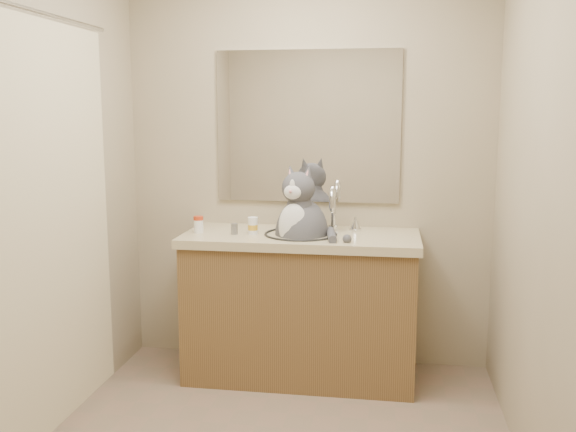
% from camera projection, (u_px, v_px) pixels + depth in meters
% --- Properties ---
extents(room, '(2.22, 2.52, 2.42)m').
position_uv_depth(room, '(270.00, 194.00, 2.66)').
color(room, '#7E6A57').
rests_on(room, ground).
extents(vanity, '(1.34, 0.59, 1.12)m').
position_uv_depth(vanity, '(301.00, 303.00, 3.72)').
color(vanity, brown).
rests_on(vanity, ground).
extents(mirror, '(1.10, 0.02, 0.90)m').
position_uv_depth(mirror, '(308.00, 127.00, 3.82)').
color(mirror, white).
rests_on(mirror, room).
extents(shower_curtain, '(0.02, 1.30, 1.93)m').
position_uv_depth(shower_curtain, '(50.00, 224.00, 2.95)').
color(shower_curtain, beige).
rests_on(shower_curtain, ground).
extents(cat, '(0.42, 0.44, 0.61)m').
position_uv_depth(cat, '(301.00, 228.00, 3.63)').
color(cat, '#46454A').
rests_on(cat, vanity).
extents(pill_bottle_redcap, '(0.06, 0.06, 0.10)m').
position_uv_depth(pill_bottle_redcap, '(198.00, 224.00, 3.68)').
color(pill_bottle_redcap, white).
rests_on(pill_bottle_redcap, vanity).
extents(pill_bottle_orange, '(0.06, 0.06, 0.10)m').
position_uv_depth(pill_bottle_orange, '(253.00, 226.00, 3.64)').
color(pill_bottle_orange, white).
rests_on(pill_bottle_orange, vanity).
extents(grey_canister, '(0.04, 0.04, 0.06)m').
position_uv_depth(grey_canister, '(234.00, 229.00, 3.64)').
color(grey_canister, slate).
rests_on(grey_canister, vanity).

